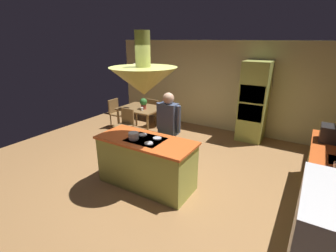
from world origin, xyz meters
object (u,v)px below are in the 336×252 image
chair_at_corner (116,111)px  cup_on_table (142,109)px  cooking_pot_on_cooktop (134,136)px  kitchen_island (146,162)px  chair_by_back_wall (155,111)px  chair_facing_island (125,123)px  oven_tower (254,102)px  person_at_island (168,128)px  microwave_on_counter (335,134)px  potted_plant_on_table (143,103)px  dining_table (141,111)px

chair_at_corner → cup_on_table: (1.16, -0.23, 0.30)m
cup_on_table → cooking_pot_on_cooktop: cooking_pot_on_cooktop is taller
kitchen_island → cup_on_table: bearing=128.5°
kitchen_island → chair_by_back_wall: (-1.70, 2.78, 0.04)m
chair_facing_island → cup_on_table: bearing=64.9°
oven_tower → person_at_island: 2.78m
chair_by_back_wall → microwave_on_counter: size_ratio=1.89×
chair_by_back_wall → cup_on_table: 0.99m
person_at_island → potted_plant_on_table: bearing=139.8°
cup_on_table → chair_at_corner: bearing=168.7°
chair_by_back_wall → microwave_on_counter: (4.54, -1.20, 0.55)m
chair_by_back_wall → person_at_island: bearing=129.9°
oven_tower → cup_on_table: oven_tower is taller
potted_plant_on_table → microwave_on_counter: (4.39, -0.45, 0.13)m
kitchen_island → microwave_on_counter: size_ratio=3.91×
dining_table → chair_at_corner: size_ratio=1.30×
dining_table → person_at_island: (1.77, -1.44, 0.27)m
potted_plant_on_table → chair_at_corner: bearing=176.5°
kitchen_island → chair_at_corner: bearing=141.6°
potted_plant_on_table → microwave_on_counter: 4.42m
chair_facing_island → chair_at_corner: bearing=144.2°
chair_facing_island → cooking_pot_on_cooktop: bearing=-45.1°
chair_facing_island → chair_at_corner: 1.17m
oven_tower → chair_facing_island: 3.39m
chair_facing_island → potted_plant_on_table: potted_plant_on_table is taller
cup_on_table → microwave_on_counter: bearing=-3.8°
person_at_island → potted_plant_on_table: size_ratio=5.46×
kitchen_island → cooking_pot_on_cooktop: bearing=-140.9°
kitchen_island → chair_facing_island: size_ratio=2.07×
person_at_island → microwave_on_counter: bearing=18.3°
dining_table → potted_plant_on_table: (0.15, -0.07, 0.26)m
chair_at_corner → kitchen_island: bearing=-128.4°
chair_facing_island → chair_by_back_wall: same height
dining_table → chair_by_back_wall: size_ratio=1.30×
dining_table → microwave_on_counter: microwave_on_counter is taller
chair_at_corner → cooking_pot_on_cooktop: cooking_pot_on_cooktop is taller
cup_on_table → cooking_pot_on_cooktop: size_ratio=0.50×
person_at_island → cooking_pot_on_cooktop: person_at_island is taller
microwave_on_counter → chair_by_back_wall: bearing=165.2°
person_at_island → chair_at_corner: person_at_island is taller
kitchen_island → oven_tower: size_ratio=0.87×
chair_facing_island → cooking_pot_on_cooktop: size_ratio=4.83×
kitchen_island → potted_plant_on_table: 2.60m
kitchen_island → chair_at_corner: kitchen_island is taller
cup_on_table → cooking_pot_on_cooktop: (1.33, -2.00, 0.19)m
kitchen_island → person_at_island: 0.82m
dining_table → chair_at_corner: chair_at_corner is taller
chair_facing_island → potted_plant_on_table: size_ratio=2.90×
dining_table → chair_facing_island: (0.00, -0.68, -0.16)m
dining_table → microwave_on_counter: (4.54, -0.52, 0.39)m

